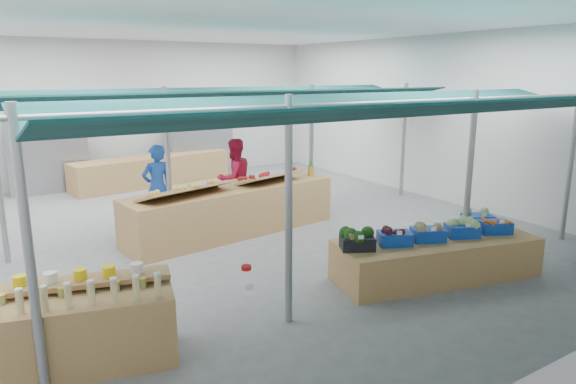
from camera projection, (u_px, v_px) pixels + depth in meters
name	position (u px, v px, depth m)	size (l,w,h in m)	color
floor	(226.00, 232.00, 10.72)	(13.00, 13.00, 0.00)	slate
hall	(194.00, 101.00, 11.30)	(13.00, 13.00, 13.00)	silver
pole_grid	(303.00, 155.00, 9.26)	(10.00, 4.60, 3.00)	gray
awnings	(304.00, 100.00, 9.04)	(9.50, 7.08, 0.30)	#0A2A2B
back_shelving_left	(48.00, 157.00, 14.11)	(2.00, 0.50, 2.00)	#B23F33
back_shelving_right	(200.00, 145.00, 16.46)	(2.00, 0.50, 2.00)	#B23F33
bottle_shelf	(89.00, 326.00, 5.82)	(2.03, 1.52, 1.11)	#9C7644
veg_counter	(436.00, 258.00, 8.31)	(3.32, 1.11, 0.65)	#9C7644
fruit_counter	(233.00, 211.00, 10.55)	(4.54, 1.08, 0.97)	#9C7644
far_counter	(153.00, 170.00, 15.21)	(4.74, 0.95, 0.85)	#9C7644
vendor_left	(157.00, 188.00, 10.73)	(0.66, 0.43, 1.82)	#1843A1
vendor_right	(235.00, 178.00, 11.67)	(0.88, 0.69, 1.82)	#AB1534
crate_broccoli	(357.00, 239.00, 7.75)	(0.60, 0.54, 0.35)	black
crate_beets	(395.00, 236.00, 7.96)	(0.60, 0.54, 0.29)	#0F3EA7
crate_celeriac	(428.00, 232.00, 8.14)	(0.60, 0.54, 0.31)	#0F3EA7
crate_cabbage	(462.00, 227.00, 8.34)	(0.60, 0.54, 0.35)	#0F3EA7
crate_carrots	(494.00, 226.00, 8.56)	(0.60, 0.54, 0.29)	#0F3EA7
sparrow	(352.00, 237.00, 7.57)	(0.12, 0.09, 0.11)	brown
pole_ribbon	(247.00, 270.00, 5.81)	(0.12, 0.12, 0.28)	red
apple_heap_yellow	(187.00, 188.00, 9.65)	(2.02, 1.16, 0.27)	#997247
apple_heap_red	(271.00, 175.00, 10.89)	(1.63, 1.06, 0.27)	#997247
pineapple	(311.00, 168.00, 11.60)	(0.14, 0.14, 0.39)	#8C6019
crate_extra	(478.00, 218.00, 8.93)	(0.61, 0.54, 0.32)	#0F3EA7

